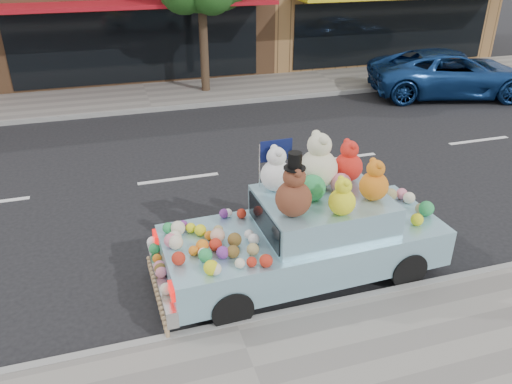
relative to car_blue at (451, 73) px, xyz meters
name	(u,v)px	position (x,y,z in m)	size (l,w,h in m)	color
ground	(179,179)	(-9.82, -3.86, -0.75)	(120.00, 120.00, 0.00)	black
far_sidewalk	(147,97)	(-9.82, 2.64, -0.69)	(60.00, 3.00, 0.12)	gray
near_kerb	(236,325)	(-9.82, -8.86, -0.68)	(60.00, 0.12, 0.13)	gray
far_kerb	(152,110)	(-9.82, 1.14, -0.68)	(60.00, 0.12, 0.13)	gray
car_blue	(451,73)	(0.00, 0.00, 0.00)	(2.48, 5.39, 1.50)	navy
art_car	(305,230)	(-8.46, -7.93, 0.06)	(4.54, 1.90, 2.29)	black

